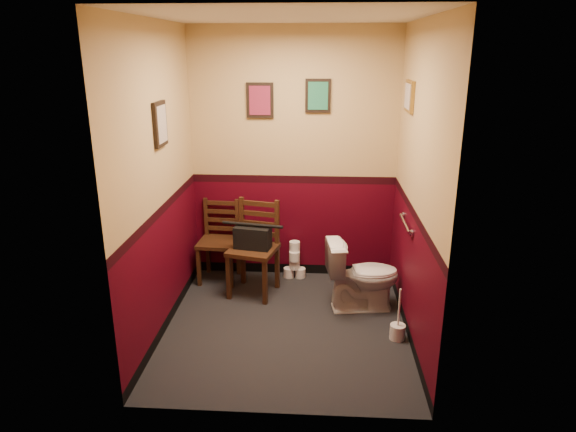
# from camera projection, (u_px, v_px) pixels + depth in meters

# --- Properties ---
(floor) EXTENTS (2.20, 2.40, 0.00)m
(floor) POSITION_uv_depth(u_px,v_px,m) (286.00, 326.00, 4.78)
(floor) COLOR black
(floor) RESTS_ON ground
(ceiling) EXTENTS (2.20, 2.40, 0.00)m
(ceiling) POSITION_uv_depth(u_px,v_px,m) (286.00, 16.00, 3.93)
(ceiling) COLOR silver
(ceiling) RESTS_ON ground
(wall_back) EXTENTS (2.20, 0.00, 2.70)m
(wall_back) POSITION_uv_depth(u_px,v_px,m) (294.00, 157.00, 5.49)
(wall_back) COLOR #3C030F
(wall_back) RESTS_ON ground
(wall_front) EXTENTS (2.20, 0.00, 2.70)m
(wall_front) POSITION_uv_depth(u_px,v_px,m) (274.00, 235.00, 3.22)
(wall_front) COLOR #3C030F
(wall_front) RESTS_ON ground
(wall_left) EXTENTS (0.00, 2.40, 2.70)m
(wall_left) POSITION_uv_depth(u_px,v_px,m) (159.00, 184.00, 4.42)
(wall_left) COLOR #3C030F
(wall_left) RESTS_ON ground
(wall_right) EXTENTS (0.00, 2.40, 2.70)m
(wall_right) POSITION_uv_depth(u_px,v_px,m) (417.00, 188.00, 4.29)
(wall_right) COLOR #3C030F
(wall_right) RESTS_ON ground
(grab_bar) EXTENTS (0.05, 0.56, 0.06)m
(grab_bar) POSITION_uv_depth(u_px,v_px,m) (405.00, 224.00, 4.65)
(grab_bar) COLOR silver
(grab_bar) RESTS_ON wall_right
(framed_print_back_a) EXTENTS (0.28, 0.04, 0.36)m
(framed_print_back_a) POSITION_uv_depth(u_px,v_px,m) (260.00, 100.00, 5.31)
(framed_print_back_a) COLOR black
(framed_print_back_a) RESTS_ON wall_back
(framed_print_back_b) EXTENTS (0.26, 0.04, 0.34)m
(framed_print_back_b) POSITION_uv_depth(u_px,v_px,m) (318.00, 96.00, 5.26)
(framed_print_back_b) COLOR black
(framed_print_back_b) RESTS_ON wall_back
(framed_print_left) EXTENTS (0.04, 0.30, 0.38)m
(framed_print_left) POSITION_uv_depth(u_px,v_px,m) (160.00, 124.00, 4.36)
(framed_print_left) COLOR black
(framed_print_left) RESTS_ON wall_left
(framed_print_right) EXTENTS (0.04, 0.34, 0.28)m
(framed_print_right) POSITION_uv_depth(u_px,v_px,m) (409.00, 96.00, 4.64)
(framed_print_right) COLOR olive
(framed_print_right) RESTS_ON wall_right
(toilet) EXTENTS (0.76, 0.49, 0.70)m
(toilet) POSITION_uv_depth(u_px,v_px,m) (362.00, 276.00, 5.01)
(toilet) COLOR white
(toilet) RESTS_ON floor
(toilet_brush) EXTENTS (0.14, 0.14, 0.49)m
(toilet_brush) POSITION_uv_depth(u_px,v_px,m) (397.00, 331.00, 4.55)
(toilet_brush) COLOR silver
(toilet_brush) RESTS_ON floor
(chair_left) EXTENTS (0.44, 0.44, 0.89)m
(chair_left) POSITION_uv_depth(u_px,v_px,m) (219.00, 241.00, 5.64)
(chair_left) COLOR #3D2212
(chair_left) RESTS_ON floor
(chair_right) EXTENTS (0.55, 0.55, 0.98)m
(chair_right) POSITION_uv_depth(u_px,v_px,m) (255.00, 248.00, 5.32)
(chair_right) COLOR #3D2212
(chair_right) RESTS_ON floor
(handbag) EXTENTS (0.39, 0.24, 0.27)m
(handbag) POSITION_uv_depth(u_px,v_px,m) (253.00, 237.00, 5.23)
(handbag) COLOR black
(handbag) RESTS_ON chair_right
(tp_stack) EXTENTS (0.25, 0.15, 0.43)m
(tp_stack) POSITION_uv_depth(u_px,v_px,m) (295.00, 262.00, 5.74)
(tp_stack) COLOR silver
(tp_stack) RESTS_ON floor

